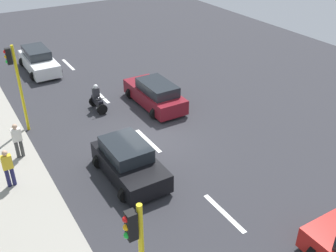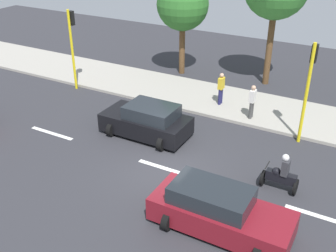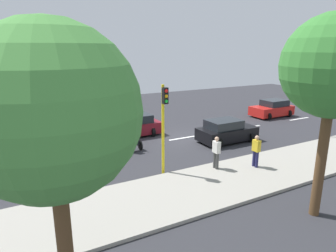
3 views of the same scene
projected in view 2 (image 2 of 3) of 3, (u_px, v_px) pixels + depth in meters
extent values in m
cube|color=#2D2D33|center=(165.00, 170.00, 16.13)|extent=(40.00, 60.00, 0.10)
cube|color=#9E998E|center=(229.00, 103.00, 21.49)|extent=(4.00, 60.00, 0.15)
cube|color=white|center=(321.00, 217.00, 13.55)|extent=(0.20, 2.40, 0.01)
cube|color=white|center=(165.00, 168.00, 16.11)|extent=(0.20, 2.40, 0.01)
cube|color=white|center=(52.00, 133.00, 18.67)|extent=(0.20, 2.40, 0.01)
cube|color=maroon|center=(221.00, 216.00, 12.77)|extent=(1.75, 4.49, 0.80)
cube|color=#1E2328|center=(211.00, 195.00, 12.60)|extent=(1.47, 2.51, 0.56)
cylinder|color=black|center=(273.00, 222.00, 12.84)|extent=(0.64, 0.22, 0.64)
cylinder|color=black|center=(189.00, 195.00, 14.10)|extent=(0.64, 0.22, 0.64)
cylinder|color=black|center=(168.00, 221.00, 12.92)|extent=(0.64, 0.22, 0.64)
cube|color=black|center=(146.00, 124.00, 18.32)|extent=(1.89, 3.97, 0.80)
cube|color=#1E2328|center=(152.00, 112.00, 17.87)|extent=(1.59, 2.23, 0.56)
cylinder|color=black|center=(112.00, 129.00, 18.35)|extent=(0.64, 0.22, 0.64)
cylinder|color=black|center=(132.00, 115.00, 19.64)|extent=(0.64, 0.22, 0.64)
cylinder|color=black|center=(162.00, 143.00, 17.23)|extent=(0.64, 0.22, 0.64)
cylinder|color=black|center=(180.00, 127.00, 18.52)|extent=(0.64, 0.22, 0.64)
cylinder|color=black|center=(263.00, 178.00, 15.03)|extent=(0.60, 0.10, 0.60)
cylinder|color=black|center=(295.00, 187.00, 14.52)|extent=(0.60, 0.10, 0.60)
cube|color=black|center=(281.00, 177.00, 14.64)|extent=(0.28, 1.10, 0.36)
sphere|color=black|center=(276.00, 171.00, 14.64)|extent=(0.32, 0.32, 0.32)
cylinder|color=black|center=(267.00, 165.00, 14.71)|extent=(0.55, 0.04, 0.04)
cube|color=#333338|center=(286.00, 168.00, 14.38)|extent=(0.36, 0.24, 0.60)
sphere|color=silver|center=(286.00, 158.00, 14.22)|extent=(0.26, 0.26, 0.26)
cylinder|color=#3F3F3F|center=(251.00, 111.00, 19.49)|extent=(0.16, 0.16, 0.85)
cylinder|color=#3F3F3F|center=(252.00, 109.00, 19.64)|extent=(0.16, 0.16, 0.85)
cube|color=silver|center=(253.00, 96.00, 19.23)|extent=(0.40, 0.24, 0.60)
sphere|color=tan|center=(254.00, 88.00, 19.03)|extent=(0.22, 0.22, 0.22)
cylinder|color=#1E1E4C|center=(220.00, 97.00, 20.93)|extent=(0.16, 0.16, 0.85)
cylinder|color=#1E1E4C|center=(221.00, 95.00, 21.09)|extent=(0.16, 0.16, 0.85)
cube|color=gold|center=(221.00, 83.00, 20.67)|extent=(0.40, 0.24, 0.60)
sphere|color=tan|center=(222.00, 75.00, 20.47)|extent=(0.22, 0.22, 0.22)
cylinder|color=yellow|center=(72.00, 51.00, 22.37)|extent=(0.14, 0.14, 4.50)
cube|color=black|center=(71.00, 18.00, 21.72)|extent=(0.24, 0.24, 0.76)
sphere|color=red|center=(72.00, 13.00, 21.70)|extent=(0.16, 0.16, 0.16)
sphere|color=#F2A50C|center=(73.00, 18.00, 21.82)|extent=(0.16, 0.16, 0.16)
sphere|color=green|center=(73.00, 22.00, 21.93)|extent=(0.16, 0.16, 0.16)
cylinder|color=yellow|center=(306.00, 95.00, 16.96)|extent=(0.14, 0.14, 4.50)
cube|color=black|center=(314.00, 53.00, 16.31)|extent=(0.24, 0.24, 0.76)
sphere|color=red|center=(316.00, 47.00, 16.29)|extent=(0.16, 0.16, 0.16)
sphere|color=#F2A50C|center=(315.00, 53.00, 16.40)|extent=(0.16, 0.16, 0.16)
sphere|color=green|center=(314.00, 58.00, 16.52)|extent=(0.16, 0.16, 0.16)
cylinder|color=brown|center=(269.00, 48.00, 23.10)|extent=(0.36, 0.36, 4.32)
cylinder|color=brown|center=(182.00, 49.00, 24.94)|extent=(0.36, 0.36, 3.18)
sphere|color=#2D6B28|center=(183.00, 4.00, 23.69)|extent=(3.08, 3.08, 3.08)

